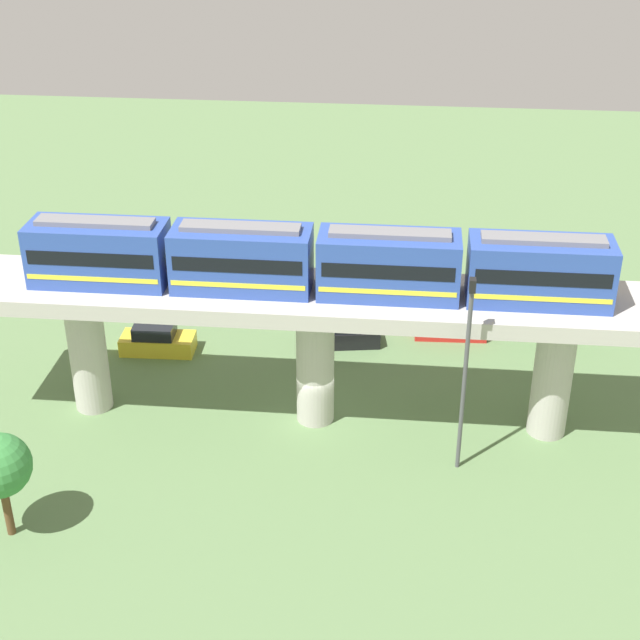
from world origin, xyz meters
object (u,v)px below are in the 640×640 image
(parked_car_black, at_px, (342,332))
(signal_post, at_px, (466,368))
(train, at_px, (315,262))
(parked_car_yellow, at_px, (157,340))
(tree_mid_lot, at_px, (557,280))
(parked_car_red, at_px, (450,324))

(parked_car_black, height_order, signal_post, signal_post)
(train, height_order, parked_car_yellow, train)
(tree_mid_lot, bearing_deg, parked_car_black, 100.74)
(parked_car_black, bearing_deg, parked_car_yellow, 91.38)
(parked_car_red, bearing_deg, tree_mid_lot, -85.55)
(parked_car_black, distance_m, parked_car_red, 6.46)
(train, distance_m, parked_car_red, 14.31)
(signal_post, bearing_deg, parked_car_yellow, 61.17)
(parked_car_red, height_order, tree_mid_lot, tree_mid_lot)
(train, xyz_separation_m, parked_car_black, (7.88, -0.78, -8.08))
(parked_car_yellow, bearing_deg, parked_car_black, -80.94)
(train, relative_size, signal_post, 2.78)
(parked_car_yellow, height_order, signal_post, signal_post)
(parked_car_red, xyz_separation_m, tree_mid_lot, (0.72, -6.00, 2.81))
(signal_post, bearing_deg, train, 64.56)
(train, bearing_deg, parked_car_yellow, 58.82)
(tree_mid_lot, bearing_deg, parked_car_yellow, 100.70)
(parked_car_red, relative_size, parked_car_yellow, 1.01)
(parked_car_yellow, xyz_separation_m, tree_mid_lot, (4.31, -22.79, 2.81))
(train, bearing_deg, tree_mid_lot, -51.93)
(train, relative_size, tree_mid_lot, 5.15)
(parked_car_yellow, bearing_deg, parked_car_red, -79.51)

